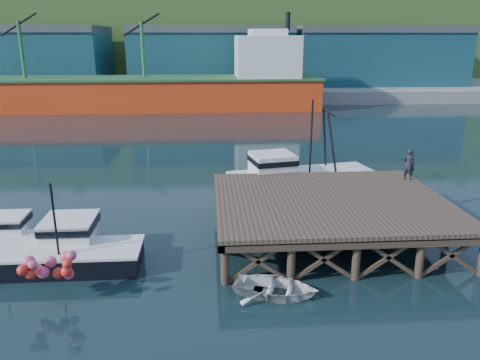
{
  "coord_description": "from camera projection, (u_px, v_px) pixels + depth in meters",
  "views": [
    {
      "loc": [
        -0.79,
        -22.68,
        10.14
      ],
      "look_at": [
        0.9,
        2.0,
        2.62
      ],
      "focal_mm": 35.0,
      "sensor_mm": 36.0,
      "label": 1
    }
  ],
  "objects": [
    {
      "name": "cargo_ship",
      "position": [
        155.0,
        86.0,
        68.95
      ],
      "size": [
        55.5,
        10.0,
        13.75
      ],
      "color": "#EA3E16",
      "rests_on": "ground"
    },
    {
      "name": "trawler",
      "position": [
        300.0,
        178.0,
        30.8
      ],
      "size": [
        10.13,
        5.31,
        6.45
      ],
      "rotation": [
        0.0,
        0.0,
        0.2
      ],
      "color": "#CEBC85",
      "rests_on": "ground"
    },
    {
      "name": "wharf",
      "position": [
        331.0,
        203.0,
        24.26
      ],
      "size": [
        12.0,
        10.0,
        2.62
      ],
      "color": "brown",
      "rests_on": "ground"
    },
    {
      "name": "far_quay",
      "position": [
        212.0,
        87.0,
        91.17
      ],
      "size": [
        160.0,
        40.0,
        2.0
      ],
      "primitive_type": "cube",
      "color": "gray",
      "rests_on": "ground"
    },
    {
      "name": "boat_navy",
      "position": [
        5.0,
        239.0,
        23.02
      ],
      "size": [
        5.21,
        2.76,
        3.25
      ],
      "rotation": [
        0.0,
        0.0,
        0.01
      ],
      "color": "#0E1433",
      "rests_on": "ground"
    },
    {
      "name": "hillside",
      "position": [
        210.0,
        35.0,
        116.9
      ],
      "size": [
        220.0,
        50.0,
        22.0
      ],
      "primitive_type": "cube",
      "color": "#2D511E",
      "rests_on": "ground"
    },
    {
      "name": "dinghy",
      "position": [
        276.0,
        288.0,
        19.13
      ],
      "size": [
        4.1,
        3.46,
        0.73
      ],
      "primitive_type": "imported",
      "rotation": [
        0.0,
        0.0,
        1.26
      ],
      "color": "white",
      "rests_on": "ground"
    },
    {
      "name": "boat_black",
      "position": [
        66.0,
        250.0,
        21.55
      ],
      "size": [
        6.98,
        5.91,
        4.32
      ],
      "rotation": [
        0.0,
        0.0,
        0.0
      ],
      "color": "black",
      "rests_on": "ground"
    },
    {
      "name": "dockworker",
      "position": [
        409.0,
        164.0,
        27.38
      ],
      "size": [
        0.8,
        0.67,
        1.87
      ],
      "primitive_type": "imported",
      "rotation": [
        0.0,
        0.0,
        2.76
      ],
      "color": "black",
      "rests_on": "wharf"
    },
    {
      "name": "warehouse_left",
      "position": [
        13.0,
        60.0,
        82.51
      ],
      "size": [
        32.0,
        16.0,
        9.0
      ],
      "primitive_type": "cube",
      "color": "#1B545A",
      "rests_on": "far_quay"
    },
    {
      "name": "warehouse_mid",
      "position": [
        211.0,
        59.0,
        84.8
      ],
      "size": [
        28.0,
        16.0,
        9.0
      ],
      "primitive_type": "cube",
      "color": "#1B545A",
      "rests_on": "far_quay"
    },
    {
      "name": "warehouse_right",
      "position": [
        373.0,
        59.0,
        86.76
      ],
      "size": [
        30.0,
        16.0,
        9.0
      ],
      "primitive_type": "cube",
      "color": "#1B545A",
      "rests_on": "far_quay"
    },
    {
      "name": "ground",
      "position": [
        226.0,
        239.0,
        24.65
      ],
      "size": [
        300.0,
        300.0,
        0.0
      ],
      "primitive_type": "plane",
      "color": "black",
      "rests_on": "ground"
    }
  ]
}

